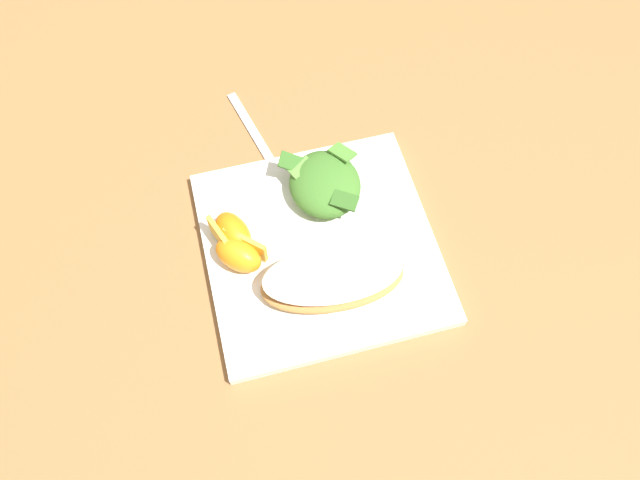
{
  "coord_description": "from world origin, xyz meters",
  "views": [
    {
      "loc": [
        0.32,
        -0.08,
        0.67
      ],
      "look_at": [
        0.0,
        0.0,
        0.03
      ],
      "focal_mm": 33.4,
      "sensor_mm": 36.0,
      "label": 1
    }
  ],
  "objects": [
    {
      "name": "metal_fork",
      "position": [
        -0.17,
        -0.04,
        0.0
      ],
      "size": [
        0.19,
        0.06,
        0.01
      ],
      "color": "silver",
      "rests_on": "ground"
    },
    {
      "name": "ground",
      "position": [
        0.0,
        0.0,
        0.0
      ],
      "size": [
        3.0,
        3.0,
        0.0
      ],
      "primitive_type": "plane",
      "color": "olive"
    },
    {
      "name": "green_salad_pile",
      "position": [
        -0.07,
        0.02,
        0.04
      ],
      "size": [
        0.11,
        0.1,
        0.04
      ],
      "color": "#3D7028",
      "rests_on": "white_plate"
    },
    {
      "name": "orange_wedge_front",
      "position": [
        -0.03,
        -0.1,
        0.04
      ],
      "size": [
        0.07,
        0.06,
        0.04
      ],
      "color": "orange",
      "rests_on": "white_plate"
    },
    {
      "name": "cheesy_pizza_bread",
      "position": [
        0.06,
        0.0,
        0.03
      ],
      "size": [
        0.09,
        0.18,
        0.04
      ],
      "color": "#B77F42",
      "rests_on": "white_plate"
    },
    {
      "name": "orange_wedge_middle",
      "position": [
        -0.0,
        -0.1,
        0.04
      ],
      "size": [
        0.07,
        0.07,
        0.04
      ],
      "color": "orange",
      "rests_on": "white_plate"
    },
    {
      "name": "white_plate",
      "position": [
        0.0,
        0.0,
        0.01
      ],
      "size": [
        0.28,
        0.28,
        0.02
      ],
      "primitive_type": "cube",
      "color": "white",
      "rests_on": "ground"
    }
  ]
}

